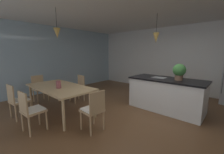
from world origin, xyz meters
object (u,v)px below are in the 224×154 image
object	(u,v)px
chair_window_end	(40,88)
chair_near_left	(18,100)
dining_table	(60,89)
chair_near_right	(31,110)
kitchen_island	(166,94)
chair_far_left	(78,87)
potted_plant_on_island	(179,71)
vase_on_dining_table	(59,84)
chair_kitchen_end	(94,109)

from	to	relation	value
chair_window_end	chair_near_left	size ratio (longest dim) A/B	1.00
dining_table	chair_near_left	world-z (taller)	chair_near_left
chair_near_right	chair_near_left	bearing A→B (deg)	179.99
chair_window_end	kitchen_island	size ratio (longest dim) A/B	0.44
dining_table	chair_far_left	world-z (taller)	chair_far_left
dining_table	chair_near_left	bearing A→B (deg)	-117.08
chair_far_left	potted_plant_on_island	bearing A→B (deg)	24.22
chair_near_left	chair_far_left	size ratio (longest dim) A/B	1.00
dining_table	chair_window_end	distance (m)	1.39
chair_near_left	kitchen_island	bearing A→B (deg)	50.42
potted_plant_on_island	chair_near_left	bearing A→B (deg)	-132.88
dining_table	chair_window_end	xyz separation A→B (m)	(-1.38, -0.00, -0.20)
dining_table	vase_on_dining_table	bearing A→B (deg)	-33.94
chair_window_end	chair_kitchen_end	distance (m)	2.75
chair_kitchen_end	vase_on_dining_table	distance (m)	1.27
chair_window_end	chair_near_right	distance (m)	2.03
dining_table	chair_near_right	world-z (taller)	chair_near_right
kitchen_island	vase_on_dining_table	bearing A→B (deg)	-130.04
chair_window_end	chair_kitchen_end	xyz separation A→B (m)	(2.75, -0.00, 0.00)
chair_kitchen_end	kitchen_island	xyz separation A→B (m)	(0.67, 2.14, -0.01)
chair_near_left	dining_table	bearing A→B (deg)	62.92
chair_window_end	vase_on_dining_table	bearing A→B (deg)	-3.90
chair_near_right	vase_on_dining_table	bearing A→B (deg)	111.14
chair_window_end	chair_near_right	bearing A→B (deg)	-25.54
chair_near_left	chair_far_left	bearing A→B (deg)	90.05
chair_window_end	chair_far_left	bearing A→B (deg)	43.49
dining_table	chair_far_left	xyz separation A→B (m)	(-0.45, 0.88, -0.20)
chair_far_left	potted_plant_on_island	size ratio (longest dim) A/B	2.00
kitchen_island	chair_near_right	bearing A→B (deg)	-117.77
chair_far_left	chair_kitchen_end	xyz separation A→B (m)	(1.83, -0.88, 0.00)
chair_far_left	kitchen_island	world-z (taller)	kitchen_island
chair_kitchen_end	vase_on_dining_table	bearing A→B (deg)	-175.14
dining_table	kitchen_island	size ratio (longest dim) A/B	1.01
chair_far_left	chair_window_end	bearing A→B (deg)	-136.51
chair_near_left	kitchen_island	xyz separation A→B (m)	(2.49, 3.01, -0.01)
chair_far_left	kitchen_island	distance (m)	2.79
chair_near_left	chair_far_left	world-z (taller)	same
chair_near_right	potted_plant_on_island	size ratio (longest dim) A/B	2.00
chair_kitchen_end	potted_plant_on_island	distance (m)	2.44
chair_far_left	vase_on_dining_table	bearing A→B (deg)	-58.27
chair_kitchen_end	potted_plant_on_island	xyz separation A→B (m)	(0.97, 2.14, 0.67)
chair_near_right	vase_on_dining_table	size ratio (longest dim) A/B	4.63
chair_far_left	chair_near_left	bearing A→B (deg)	-89.95
chair_window_end	chair_far_left	distance (m)	1.28
chair_near_right	chair_kitchen_end	distance (m)	1.27
chair_near_left	chair_far_left	xyz separation A→B (m)	(-0.00, 1.75, 0.00)
chair_near_right	chair_far_left	size ratio (longest dim) A/B	1.00
chair_near_right	vase_on_dining_table	xyz separation A→B (m)	(-0.30, 0.77, 0.35)
chair_window_end	kitchen_island	world-z (taller)	kitchen_island
chair_near_right	kitchen_island	bearing A→B (deg)	62.23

